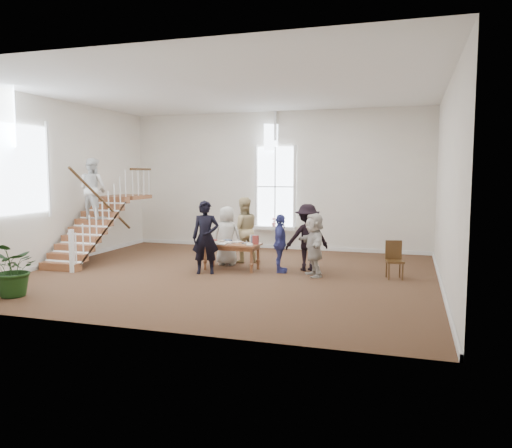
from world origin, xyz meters
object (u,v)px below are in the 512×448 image
(woman_cluster_a, at_px, (280,243))
(woman_cluster_c, at_px, (314,245))
(police_officer, at_px, (206,237))
(person_yellow, at_px, (243,230))
(library_table, at_px, (231,246))
(woman_cluster_b, at_px, (307,237))
(side_chair, at_px, (394,258))
(elderly_woman, at_px, (227,236))
(floor_plant, at_px, (14,269))

(woman_cluster_a, bearing_deg, woman_cluster_c, -113.53)
(woman_cluster_a, height_order, woman_cluster_c, woman_cluster_c)
(police_officer, relative_size, person_yellow, 1.00)
(library_table, bearing_deg, woman_cluster_b, 15.53)
(woman_cluster_a, relative_size, woman_cluster_b, 0.86)
(library_table, height_order, side_chair, side_chair)
(elderly_woman, relative_size, side_chair, 1.78)
(woman_cluster_c, xyz_separation_m, side_chair, (1.88, 0.33, -0.28))
(elderly_woman, height_order, woman_cluster_b, woman_cluster_b)
(woman_cluster_c, distance_m, floor_plant, 6.65)
(woman_cluster_c, bearing_deg, person_yellow, -145.92)
(woman_cluster_b, height_order, side_chair, woman_cluster_b)
(library_table, xyz_separation_m, elderly_woman, (-0.33, 0.60, 0.20))
(police_officer, bearing_deg, library_table, 39.19)
(library_table, xyz_separation_m, woman_cluster_c, (2.21, -0.17, 0.17))
(floor_plant, xyz_separation_m, side_chair, (7.33, 4.13, -0.08))
(police_officer, bearing_deg, woman_cluster_a, 4.09)
(police_officer, height_order, floor_plant, police_officer)
(woman_cluster_b, bearing_deg, side_chair, 145.85)
(side_chair, bearing_deg, woman_cluster_a, 169.82)
(library_table, height_order, woman_cluster_a, woman_cluster_a)
(side_chair, bearing_deg, woman_cluster_c, 177.06)
(police_officer, height_order, elderly_woman, police_officer)
(elderly_woman, xyz_separation_m, woman_cluster_a, (1.65, -0.57, -0.06))
(police_officer, distance_m, side_chair, 4.62)
(library_table, xyz_separation_m, side_chair, (4.09, 0.16, -0.11))
(woman_cluster_b, bearing_deg, person_yellow, -43.34)
(person_yellow, xyz_separation_m, woman_cluster_b, (1.95, -0.62, -0.06))
(woman_cluster_a, xyz_separation_m, side_chair, (2.78, 0.13, -0.24))
(woman_cluster_b, bearing_deg, woman_cluster_a, 11.17)
(elderly_woman, bearing_deg, woman_cluster_a, 158.22)
(person_yellow, distance_m, woman_cluster_c, 2.58)
(elderly_woman, height_order, floor_plant, elderly_woman)
(library_table, distance_m, person_yellow, 1.14)
(police_officer, bearing_deg, side_chair, -7.10)
(floor_plant, relative_size, side_chair, 1.28)
(police_officer, xyz_separation_m, elderly_woman, (0.10, 1.25, -0.11))
(woman_cluster_c, bearing_deg, side_chair, 73.39)
(library_table, height_order, floor_plant, floor_plant)
(library_table, height_order, police_officer, police_officer)
(person_yellow, height_order, floor_plant, person_yellow)
(library_table, height_order, person_yellow, person_yellow)
(library_table, distance_m, side_chair, 4.10)
(person_yellow, relative_size, woman_cluster_c, 1.18)
(police_officer, relative_size, woman_cluster_a, 1.24)
(woman_cluster_c, bearing_deg, police_officer, -106.15)
(elderly_woman, distance_m, side_chair, 4.46)
(woman_cluster_c, relative_size, floor_plant, 1.34)
(woman_cluster_a, bearing_deg, person_yellow, 40.55)
(elderly_woman, distance_m, woman_cluster_a, 1.74)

